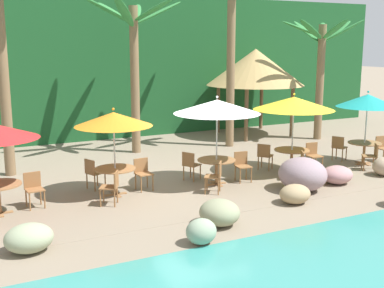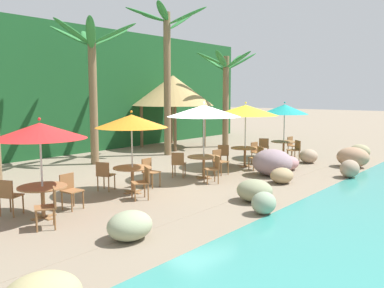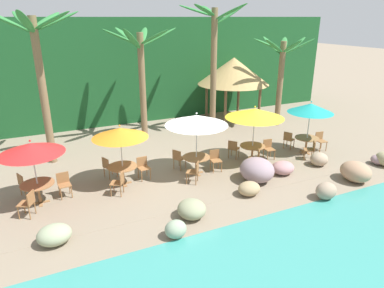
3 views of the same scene
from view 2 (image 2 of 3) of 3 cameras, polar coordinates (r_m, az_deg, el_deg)
ground_plane at (r=13.76m, az=-0.44°, el=-4.93°), size 120.00×120.00×0.00m
terrace_deck at (r=13.76m, az=-0.44°, el=-4.91°), size 18.00×5.20×0.01m
foliage_backdrop at (r=20.42m, az=-20.44°, el=7.01°), size 28.00×2.40×6.00m
rock_seawall at (r=13.78m, az=13.33°, el=-3.63°), size 16.85×3.39×0.92m
umbrella_red at (r=9.89m, az=-20.18°, el=1.71°), size 2.09×2.09×2.31m
dining_table_red at (r=10.10m, az=-19.85°, el=-6.17°), size 1.10×1.10×0.74m
chair_red_seaward at (r=10.70m, az=-16.43°, el=-5.87°), size 0.46×0.46×0.87m
chair_red_inland at (r=10.56m, az=-23.92°, el=-6.36°), size 0.56×0.56×0.87m
chair_red_left at (r=9.31m, az=-19.01°, el=-7.90°), size 0.58×0.57×0.87m
umbrella_orange at (r=11.83m, az=-8.31°, el=3.13°), size 2.05×2.05×2.36m
dining_table_orange at (r=12.01m, az=-8.19°, el=-3.77°), size 1.10×1.10×0.74m
chair_orange_seaward at (r=12.71m, az=-5.88°, el=-3.60°), size 0.45×0.46×0.87m
chair_orange_inland at (r=12.34m, az=-11.93°, el=-4.04°), size 0.55×0.55×0.87m
chair_orange_left at (r=11.24m, az=-6.73°, el=-5.02°), size 0.58×0.58×0.87m
umbrella_white at (r=13.74m, az=1.65°, el=4.57°), size 2.46×2.46×2.57m
dining_table_white at (r=13.91m, az=1.62°, el=-2.22°), size 1.10×1.10×0.74m
chair_white_seaward at (r=14.59m, az=3.75°, el=-2.20°), size 0.47×0.48×0.87m
chair_white_inland at (r=13.99m, az=-1.88°, el=-2.59°), size 0.58×0.57×0.87m
chair_white_left at (r=13.15m, az=3.03°, el=-3.22°), size 0.59×0.59×0.87m
umbrella_yellow at (r=16.09m, az=7.37°, el=4.64°), size 2.49×2.49×2.51m
dining_table_yellow at (r=16.23m, az=7.29°, el=-0.94°), size 1.10×1.10×0.74m
chair_yellow_seaward at (r=16.96m, az=8.83°, el=-0.97°), size 0.47×0.47×0.87m
chair_yellow_inland at (r=16.09m, az=4.30°, el=-1.34°), size 0.60×0.59×0.87m
chair_yellow_left at (r=15.55m, az=9.02°, el=-1.70°), size 0.58×0.58×0.87m
umbrella_teal at (r=18.52m, az=12.61°, el=4.69°), size 2.04×2.04×2.48m
dining_table_teal at (r=18.64m, az=12.48°, el=-0.03°), size 1.10×1.10×0.74m
chair_teal_seaward at (r=19.42m, az=13.58°, el=-0.08°), size 0.46×0.46×0.87m
chair_teal_inland at (r=18.60m, az=9.85°, el=-0.29°), size 0.57×0.56×0.87m
chair_teal_left at (r=17.96m, az=14.01°, el=-0.66°), size 0.59×0.59×0.87m
palm_tree_second at (r=17.00m, az=-13.55°, el=10.10°), size 3.72×3.51×5.58m
palm_tree_third at (r=19.12m, az=-3.46°, el=11.58°), size 3.44×3.55×6.69m
palm_tree_fourth at (r=22.07m, az=4.67°, el=8.64°), size 3.24×3.27×4.98m
palapa_hut at (r=21.88m, az=-2.64°, el=7.33°), size 4.26×4.26×3.77m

